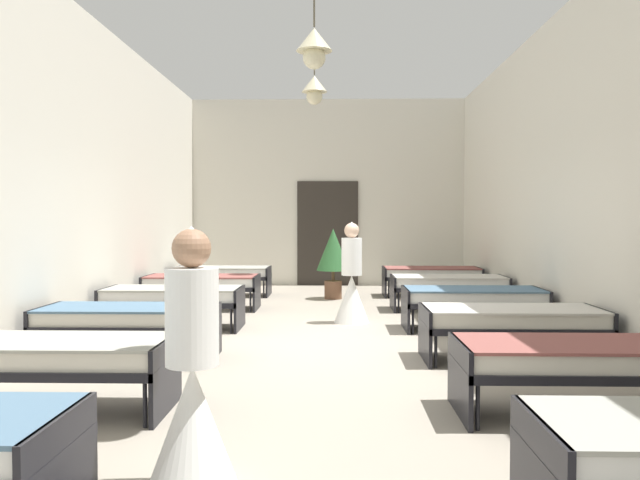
% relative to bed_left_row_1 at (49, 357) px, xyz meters
% --- Properties ---
extents(ground_plane, '(6.86, 14.24, 0.10)m').
position_rel_bed_left_row_1_xyz_m(ground_plane, '(2.08, 2.85, -0.49)').
color(ground_plane, '#9E9384').
extents(room_shell, '(6.66, 13.84, 4.29)m').
position_rel_bed_left_row_1_xyz_m(room_shell, '(2.08, 4.23, 1.71)').
color(room_shell, silver).
rests_on(room_shell, ground).
extents(bed_left_row_1, '(1.90, 0.84, 0.57)m').
position_rel_bed_left_row_1_xyz_m(bed_left_row_1, '(0.00, 0.00, 0.00)').
color(bed_left_row_1, black).
rests_on(bed_left_row_1, ground).
extents(bed_right_row_1, '(1.90, 0.84, 0.57)m').
position_rel_bed_left_row_1_xyz_m(bed_right_row_1, '(4.16, 0.00, 0.00)').
color(bed_right_row_1, black).
rests_on(bed_right_row_1, ground).
extents(bed_left_row_2, '(1.90, 0.84, 0.57)m').
position_rel_bed_left_row_1_xyz_m(bed_left_row_2, '(0.00, 1.90, 0.00)').
color(bed_left_row_2, black).
rests_on(bed_left_row_2, ground).
extents(bed_right_row_2, '(1.90, 0.84, 0.57)m').
position_rel_bed_left_row_1_xyz_m(bed_right_row_2, '(4.16, 1.90, 0.00)').
color(bed_right_row_2, black).
rests_on(bed_right_row_2, ground).
extents(bed_left_row_3, '(1.90, 0.84, 0.57)m').
position_rel_bed_left_row_1_xyz_m(bed_left_row_3, '(0.00, 3.80, 0.00)').
color(bed_left_row_3, black).
rests_on(bed_left_row_3, ground).
extents(bed_right_row_3, '(1.90, 0.84, 0.57)m').
position_rel_bed_left_row_1_xyz_m(bed_right_row_3, '(4.16, 3.80, 0.00)').
color(bed_right_row_3, black).
rests_on(bed_right_row_3, ground).
extents(bed_left_row_4, '(1.90, 0.84, 0.57)m').
position_rel_bed_left_row_1_xyz_m(bed_left_row_4, '(0.00, 5.70, 0.00)').
color(bed_left_row_4, black).
rests_on(bed_left_row_4, ground).
extents(bed_right_row_4, '(1.90, 0.84, 0.57)m').
position_rel_bed_left_row_1_xyz_m(bed_right_row_4, '(4.16, 5.70, 0.00)').
color(bed_right_row_4, black).
rests_on(bed_right_row_4, ground).
extents(bed_left_row_5, '(1.90, 0.84, 0.57)m').
position_rel_bed_left_row_1_xyz_m(bed_left_row_5, '(0.00, 7.60, 0.00)').
color(bed_left_row_5, black).
rests_on(bed_left_row_5, ground).
extents(bed_right_row_5, '(1.90, 0.84, 0.57)m').
position_rel_bed_left_row_1_xyz_m(bed_right_row_5, '(4.16, 7.60, 0.00)').
color(bed_right_row_5, black).
rests_on(bed_right_row_5, ground).
extents(nurse_near_aisle, '(0.52, 0.52, 1.49)m').
position_rel_bed_left_row_1_xyz_m(nurse_near_aisle, '(1.45, -1.37, 0.09)').
color(nurse_near_aisle, white).
rests_on(nurse_near_aisle, ground).
extents(nurse_mid_aisle, '(0.52, 0.52, 1.49)m').
position_rel_bed_left_row_1_xyz_m(nurse_mid_aisle, '(2.50, 4.37, 0.09)').
color(nurse_mid_aisle, white).
rests_on(nurse_mid_aisle, ground).
extents(potted_plant, '(0.64, 0.64, 1.35)m').
position_rel_bed_left_row_1_xyz_m(potted_plant, '(2.21, 7.15, 0.43)').
color(potted_plant, brown).
rests_on(potted_plant, ground).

